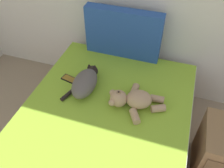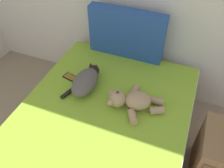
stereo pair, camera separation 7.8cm
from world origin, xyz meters
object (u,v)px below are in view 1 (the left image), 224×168
(bed, at_px, (98,147))
(teddy_bear, at_px, (133,100))
(cat, at_px, (85,82))
(cell_phone, at_px, (70,79))
(patterned_cushion, at_px, (123,33))

(bed, bearing_deg, teddy_bear, 57.39)
(cat, height_order, teddy_bear, cat)
(teddy_bear, xyz_separation_m, cell_phone, (-0.61, 0.12, -0.06))
(bed, height_order, patterned_cushion, patterned_cushion)
(bed, relative_size, teddy_bear, 4.35)
(patterned_cushion, bearing_deg, teddy_bear, -66.74)
(bed, height_order, cell_phone, cell_phone)
(teddy_bear, bearing_deg, bed, -122.61)
(cat, bearing_deg, teddy_bear, -8.07)
(cat, distance_m, teddy_bear, 0.43)
(bed, relative_size, cell_phone, 12.52)
(bed, distance_m, cell_phone, 0.64)
(patterned_cushion, bearing_deg, cell_phone, -123.52)
(patterned_cushion, relative_size, teddy_bear, 1.57)
(patterned_cushion, distance_m, cat, 0.61)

